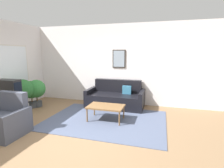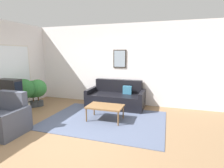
# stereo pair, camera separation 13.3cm
# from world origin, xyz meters

# --- Properties ---
(ground_plane) EXTENTS (16.00, 16.00, 0.00)m
(ground_plane) POSITION_xyz_m (0.00, 0.00, 0.00)
(ground_plane) COLOR #846647
(area_rug) EXTENTS (3.06, 2.22, 0.01)m
(area_rug) POSITION_xyz_m (0.48, 1.14, 0.01)
(area_rug) COLOR #4C5670
(area_rug) RESTS_ON ground_plane
(wall_back) EXTENTS (8.00, 0.09, 2.70)m
(wall_back) POSITION_xyz_m (0.00, 2.82, 1.35)
(wall_back) COLOR silver
(wall_back) RESTS_ON ground_plane
(couch) EXTENTS (1.83, 0.90, 0.86)m
(couch) POSITION_xyz_m (0.43, 2.35, 0.30)
(couch) COLOR black
(couch) RESTS_ON ground_plane
(coffee_table) EXTENTS (0.92, 0.58, 0.39)m
(coffee_table) POSITION_xyz_m (0.49, 1.13, 0.36)
(coffee_table) COLOR brown
(coffee_table) RESTS_ON ground_plane
(tv_stand) EXTENTS (0.66, 0.48, 0.59)m
(tv_stand) POSITION_xyz_m (-1.93, 0.47, 0.29)
(tv_stand) COLOR brown
(tv_stand) RESTS_ON ground_plane
(tv) EXTENTS (0.63, 0.28, 0.49)m
(tv) POSITION_xyz_m (-1.93, 0.47, 0.83)
(tv) COLOR black
(tv) RESTS_ON tv_stand
(armchair) EXTENTS (0.89, 0.76, 0.89)m
(armchair) POSITION_xyz_m (-1.36, -0.23, 0.30)
(armchair) COLOR #474C5B
(armchair) RESTS_ON ground_plane
(potted_plant_tall) EXTENTS (0.62, 0.62, 0.97)m
(potted_plant_tall) POSITION_xyz_m (-2.16, 1.17, 0.62)
(potted_plant_tall) COLOR beige
(potted_plant_tall) RESTS_ON ground_plane
(potted_plant_by_window) EXTENTS (0.56, 0.56, 0.87)m
(potted_plant_by_window) POSITION_xyz_m (-2.15, 1.52, 0.55)
(potted_plant_by_window) COLOR #383D42
(potted_plant_by_window) RESTS_ON ground_plane
(potted_plant_small) EXTENTS (0.58, 0.58, 0.89)m
(potted_plant_small) POSITION_xyz_m (-2.06, 1.64, 0.56)
(potted_plant_small) COLOR #383D42
(potted_plant_small) RESTS_ON ground_plane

